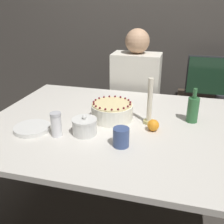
{
  "coord_description": "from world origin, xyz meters",
  "views": [
    {
      "loc": [
        0.28,
        -1.35,
        1.4
      ],
      "look_at": [
        -0.1,
        0.04,
        0.79
      ],
      "focal_mm": 42.0,
      "sensor_mm": 36.0,
      "label": 1
    }
  ],
  "objects_px": {
    "candle": "(150,106)",
    "bottle": "(193,109)",
    "sugar_bowl": "(85,126)",
    "person_man_blue_shirt": "(135,108)",
    "tv_monitor": "(224,78)",
    "sugar_shaker": "(56,124)",
    "cake": "(112,111)"
  },
  "relations": [
    {
      "from": "candle",
      "to": "bottle",
      "type": "distance_m",
      "value": 0.26
    },
    {
      "from": "sugar_bowl",
      "to": "bottle",
      "type": "relative_size",
      "value": 0.65
    },
    {
      "from": "person_man_blue_shirt",
      "to": "tv_monitor",
      "type": "height_order",
      "value": "person_man_blue_shirt"
    },
    {
      "from": "sugar_shaker",
      "to": "sugar_bowl",
      "type": "bearing_deg",
      "value": 22.64
    },
    {
      "from": "cake",
      "to": "candle",
      "type": "xyz_separation_m",
      "value": [
        0.22,
        0.0,
        0.06
      ]
    },
    {
      "from": "bottle",
      "to": "tv_monitor",
      "type": "height_order",
      "value": "tv_monitor"
    },
    {
      "from": "bottle",
      "to": "candle",
      "type": "bearing_deg",
      "value": -160.03
    },
    {
      "from": "sugar_bowl",
      "to": "sugar_shaker",
      "type": "distance_m",
      "value": 0.15
    },
    {
      "from": "bottle",
      "to": "tv_monitor",
      "type": "bearing_deg",
      "value": 73.3
    },
    {
      "from": "person_man_blue_shirt",
      "to": "tv_monitor",
      "type": "distance_m",
      "value": 0.85
    },
    {
      "from": "sugar_shaker",
      "to": "tv_monitor",
      "type": "bearing_deg",
      "value": 53.72
    },
    {
      "from": "tv_monitor",
      "to": "bottle",
      "type": "bearing_deg",
      "value": -106.7
    },
    {
      "from": "sugar_bowl",
      "to": "person_man_blue_shirt",
      "type": "height_order",
      "value": "person_man_blue_shirt"
    },
    {
      "from": "cake",
      "to": "sugar_shaker",
      "type": "distance_m",
      "value": 0.36
    },
    {
      "from": "sugar_shaker",
      "to": "tv_monitor",
      "type": "relative_size",
      "value": 0.2
    },
    {
      "from": "candle",
      "to": "sugar_bowl",
      "type": "bearing_deg",
      "value": -144.29
    },
    {
      "from": "candle",
      "to": "person_man_blue_shirt",
      "type": "height_order",
      "value": "person_man_blue_shirt"
    },
    {
      "from": "sugar_bowl",
      "to": "tv_monitor",
      "type": "distance_m",
      "value": 1.54
    },
    {
      "from": "cake",
      "to": "sugar_bowl",
      "type": "relative_size",
      "value": 1.85
    },
    {
      "from": "sugar_shaker",
      "to": "candle",
      "type": "xyz_separation_m",
      "value": [
        0.45,
        0.28,
        0.04
      ]
    },
    {
      "from": "tv_monitor",
      "to": "sugar_shaker",
      "type": "bearing_deg",
      "value": -126.28
    },
    {
      "from": "tv_monitor",
      "to": "person_man_blue_shirt",
      "type": "bearing_deg",
      "value": -156.91
    },
    {
      "from": "bottle",
      "to": "person_man_blue_shirt",
      "type": "relative_size",
      "value": 0.17
    },
    {
      "from": "sugar_shaker",
      "to": "cake",
      "type": "bearing_deg",
      "value": 50.86
    },
    {
      "from": "person_man_blue_shirt",
      "to": "tv_monitor",
      "type": "relative_size",
      "value": 1.83
    },
    {
      "from": "candle",
      "to": "bottle",
      "type": "xyz_separation_m",
      "value": [
        0.24,
        0.09,
        -0.03
      ]
    },
    {
      "from": "bottle",
      "to": "person_man_blue_shirt",
      "type": "height_order",
      "value": "person_man_blue_shirt"
    },
    {
      "from": "sugar_shaker",
      "to": "person_man_blue_shirt",
      "type": "relative_size",
      "value": 0.11
    },
    {
      "from": "candle",
      "to": "person_man_blue_shirt",
      "type": "bearing_deg",
      "value": 105.73
    },
    {
      "from": "candle",
      "to": "cake",
      "type": "bearing_deg",
      "value": -179.36
    },
    {
      "from": "candle",
      "to": "person_man_blue_shirt",
      "type": "xyz_separation_m",
      "value": [
        -0.21,
        0.74,
        -0.33
      ]
    },
    {
      "from": "sugar_shaker",
      "to": "bottle",
      "type": "xyz_separation_m",
      "value": [
        0.69,
        0.37,
        0.01
      ]
    }
  ]
}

